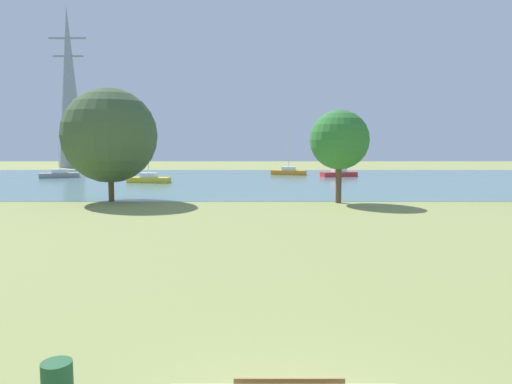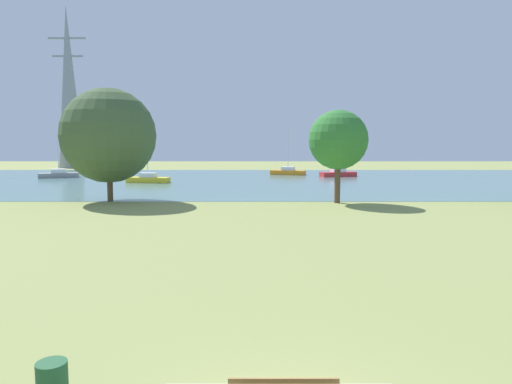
{
  "view_description": "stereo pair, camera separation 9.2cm",
  "coord_description": "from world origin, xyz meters",
  "views": [
    {
      "loc": [
        -0.54,
        -7.27,
        4.81
      ],
      "look_at": [
        -0.46,
        17.23,
        2.16
      ],
      "focal_mm": 33.72,
      "sensor_mm": 36.0,
      "label": 1
    },
    {
      "loc": [
        -0.45,
        -7.27,
        4.81
      ],
      "look_at": [
        -0.46,
        17.23,
        2.16
      ],
      "focal_mm": 33.72,
      "sensor_mm": 36.0,
      "label": 2
    }
  ],
  "objects": [
    {
      "name": "sailboat_orange",
      "position": [
        4.0,
        59.46,
        0.45
      ],
      "size": [
        5.03,
        2.93,
        6.29
      ],
      "color": "orange",
      "rests_on": "water_surface"
    },
    {
      "name": "sailboat_gray",
      "position": [
        -25.76,
        54.15,
        0.44
      ],
      "size": [
        5.03,
        3.01,
        5.13
      ],
      "color": "gray",
      "rests_on": "water_surface"
    },
    {
      "name": "ground_plane",
      "position": [
        0.0,
        22.0,
        0.0
      ],
      "size": [
        160.0,
        160.0,
        0.0
      ],
      "primitive_type": "plane",
      "color": "#8C9351"
    },
    {
      "name": "litter_bin",
      "position": [
        -4.16,
        1.05,
        0.4
      ],
      "size": [
        0.56,
        0.56,
        0.8
      ],
      "primitive_type": "cylinder",
      "color": "#1E512D",
      "rests_on": "ground"
    },
    {
      "name": "tree_east_far",
      "position": [
        5.8,
        29.41,
        4.81
      ],
      "size": [
        4.52,
        4.52,
        7.09
      ],
      "color": "brown",
      "rests_on": "ground"
    },
    {
      "name": "sailboat_yellow",
      "position": [
        -12.69,
        46.97,
        0.48
      ],
      "size": [
        4.99,
        2.32,
        8.05
      ],
      "color": "yellow",
      "rests_on": "water_surface"
    },
    {
      "name": "sailboat_red",
      "position": [
        10.41,
        55.99,
        0.45
      ],
      "size": [
        5.03,
        2.86,
        5.59
      ],
      "color": "red",
      "rests_on": "water_surface"
    },
    {
      "name": "water_surface",
      "position": [
        0.0,
        50.0,
        0.01
      ],
      "size": [
        140.0,
        40.0,
        0.02
      ],
      "primitive_type": "cube",
      "color": "slate",
      "rests_on": "ground"
    },
    {
      "name": "electricity_pylon",
      "position": [
        -32.82,
        77.17,
        13.86
      ],
      "size": [
        6.4,
        4.4,
        27.69
      ],
      "color": "gray",
      "rests_on": "ground"
    },
    {
      "name": "tree_mid_shore",
      "position": [
        -11.96,
        30.39,
        5.16
      ],
      "size": [
        7.38,
        7.38,
        8.85
      ],
      "color": "brown",
      "rests_on": "ground"
    }
  ]
}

